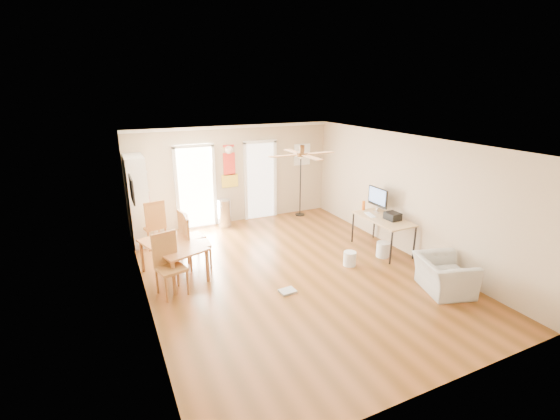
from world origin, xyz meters
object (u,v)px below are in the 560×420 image
bookshelf (138,200)px  wastebasket_b (383,249)px  dining_table (174,260)px  printer (393,216)px  dining_chair_right_b (198,241)px  dining_chair_far (153,224)px  trash_can (224,213)px  wastebasket_a (350,259)px  dining_chair_near (171,266)px  torchiere_lamp (300,185)px  dining_chair_right_a (192,234)px  computer_desk (382,234)px  armchair (444,275)px

bookshelf → wastebasket_b: 5.67m
dining_table → printer: 4.71m
dining_chair_right_b → dining_chair_far: 1.62m
trash_can → wastebasket_a: trash_can is taller
dining_table → wastebasket_b: dining_table is taller
dining_chair_near → torchiere_lamp: bearing=21.1°
dining_chair_right_b → wastebasket_b: 3.96m
dining_chair_right_a → torchiere_lamp: 3.78m
computer_desk → wastebasket_a: (-1.11, -0.36, -0.23)m
bookshelf → wastebasket_a: (3.75, -3.17, -0.89)m
dining_chair_right_a → trash_can: size_ratio=1.42×
torchiere_lamp → printer: (0.61, -3.15, -0.06)m
dining_chair_right_a → torchiere_lamp: (3.44, 1.52, 0.38)m
wastebasket_a → wastebasket_b: bearing=3.3°
dining_chair_near → wastebasket_b: 4.48m
dining_chair_far → bookshelf: bearing=-73.6°
bookshelf → dining_chair_far: 0.67m
printer → wastebasket_a: size_ratio=1.05×
wastebasket_b → dining_chair_right_a: bearing=154.7°
dining_chair_right_b → wastebasket_b: size_ratio=3.33×
dining_table → wastebasket_a: (3.38, -1.06, -0.19)m
wastebasket_b → bookshelf: bearing=146.2°
torchiere_lamp → printer: size_ratio=5.73×
wastebasket_a → torchiere_lamp: bearing=79.6°
trash_can → wastebasket_b: trash_can is taller
dining_chair_far → torchiere_lamp: (4.13, 0.58, 0.34)m
bookshelf → wastebasket_a: 4.99m
dining_chair_right_b → trash_can: dining_chair_right_b is taller
dining_chair_near → printer: bearing=-16.7°
dining_table → computer_desk: computer_desk is taller
trash_can → dining_table: bearing=-127.1°
bookshelf → dining_chair_near: bearing=-76.0°
dining_table → dining_chair_near: size_ratio=1.23×
torchiere_lamp → computer_desk: (0.50, -2.98, -0.52)m
dining_chair_right_a → dining_chair_far: 1.17m
dining_chair_right_a → wastebasket_a: dining_chair_right_a is taller
trash_can → wastebasket_a: size_ratio=2.47×
printer → armchair: (-0.30, -1.78, -0.53)m
dining_table → dining_chair_right_a: 0.96m
torchiere_lamp → dining_chair_right_b: bearing=-149.3°
printer → wastebasket_b: 0.76m
computer_desk → printer: printer is taller
dining_chair_right_b → armchair: (3.75, -2.89, -0.24)m
computer_desk → printer: size_ratio=4.52×
computer_desk → wastebasket_a: size_ratio=4.75×
bookshelf → dining_chair_right_b: bearing=-54.1°
trash_can → computer_desk: (2.76, -2.99, 0.01)m
torchiere_lamp → wastebasket_b: 3.39m
trash_can → printer: 4.29m
dining_chair_near → computer_desk: dining_chair_near is taller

